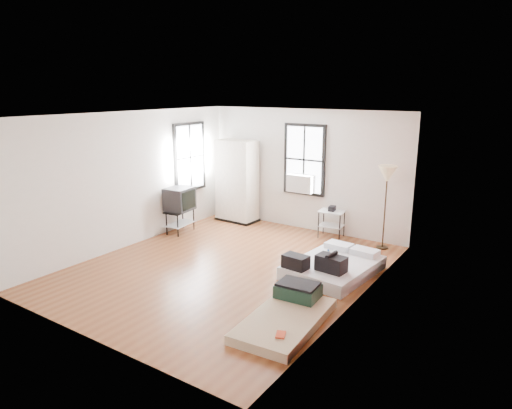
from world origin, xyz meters
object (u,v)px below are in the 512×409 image
Objects in this scene: mattress_main at (333,266)px; side_table at (332,216)px; mattress_bare at (288,313)px; floor_lamp at (387,178)px; tv_stand at (180,200)px; wardrobe at (237,181)px.

side_table is (-0.90, 1.91, 0.34)m from mattress_main.
floor_lamp reaches higher than mattress_bare.
mattress_bare is 2.48× the size of side_table.
mattress_main is 1.92m from mattress_bare.
mattress_bare is at bearing -74.30° from side_table.
tv_stand is (-4.13, 2.23, 0.65)m from mattress_bare.
mattress_bare is 3.99m from floor_lamp.
wardrobe is (-3.61, 3.75, 0.90)m from mattress_bare.
wardrobe is 2.59m from side_table.
wardrobe is 1.62m from tv_stand.
floor_lamp is at bearing 1.96° from wardrobe.
mattress_bare is (0.17, -1.91, -0.04)m from mattress_main.
side_table reaches higher than mattress_bare.
side_table is at bearing 101.60° from mattress_bare.
tv_stand is at bearing -152.56° from side_table.
mattress_main is 4.02m from tv_stand.
mattress_main is 2.54× the size of side_table.
side_table is at bearing 3.54° from wardrobe.
wardrobe is at bearing -178.42° from side_table.
mattress_main is at bearing -99.26° from floor_lamp.
floor_lamp is (0.30, 1.84, 1.34)m from mattress_main.
mattress_bare is at bearing -44.08° from wardrobe.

